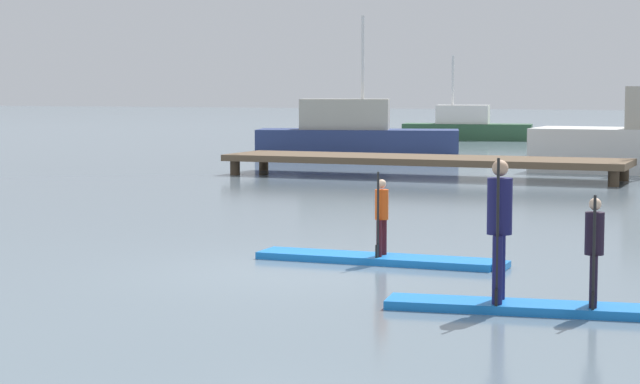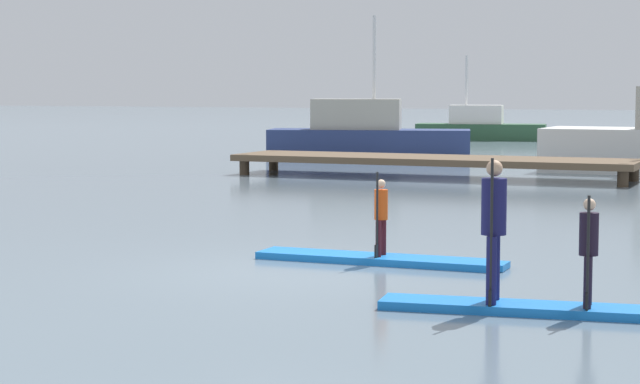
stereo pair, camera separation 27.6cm
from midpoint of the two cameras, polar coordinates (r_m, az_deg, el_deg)
name	(u,v)px [view 1 (the left image)]	position (r m, az deg, el deg)	size (l,w,h in m)	color
ground_plane	(293,272)	(15.49, -1.85, -3.99)	(240.00, 240.00, 0.00)	slate
paddleboard_near	(381,259)	(16.36, 2.53, -3.32)	(3.61, 0.70, 0.10)	blue
paddler_child_solo	(381,213)	(16.26, 2.56, -1.04)	(0.19, 0.39, 1.20)	#4C1419
paddleboard_far	(525,307)	(12.96, 9.47, -5.63)	(3.13, 0.96, 0.10)	blue
paddler_adult	(499,221)	(12.84, 8.23, -1.42)	(0.31, 0.50, 1.61)	#19194C
paddler_child_front	(594,245)	(12.80, 12.77, -2.58)	(0.23, 0.41, 1.23)	black
motor_boat_small_navy	(354,135)	(41.78, 1.52, 2.83)	(7.49, 3.89, 5.05)	navy
trawler_grey_distant	(466,127)	(55.33, 7.07, 3.20)	(6.22, 2.52, 4.00)	#2D5638
floating_dock	(423,160)	(31.89, 4.86, 1.58)	(11.14, 2.56, 0.58)	brown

